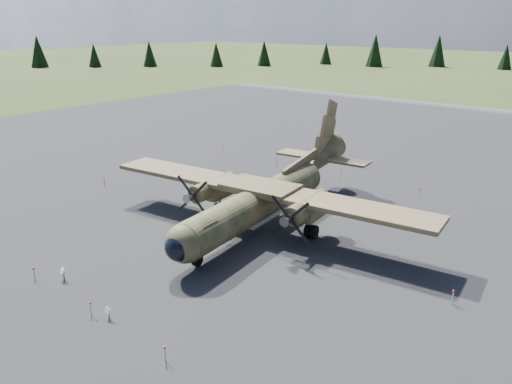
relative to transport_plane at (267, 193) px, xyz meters
The scene contains 7 objects.
ground 3.77m from the transport_plane, 117.97° to the right, with size 500.00×500.00×0.00m, color #485325.
apron 8.03m from the transport_plane, 99.95° to the left, with size 120.00×120.00×0.04m, color #545458.
transport_plane is the anchor object (origin of this frame).
info_placard_left 15.52m from the transport_plane, 105.15° to the right, with size 0.54×0.33×0.79m.
info_placard_right 15.80m from the transport_plane, 83.98° to the right, with size 0.43×0.20×0.67m.
barrier_fence 3.71m from the transport_plane, 124.81° to the right, with size 33.12×29.62×0.85m.
treeline 10.44m from the transport_plane, 76.23° to the right, with size 305.52×302.13×10.91m.
Camera 1 is at (23.51, -25.69, 15.02)m, focal length 35.00 mm.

